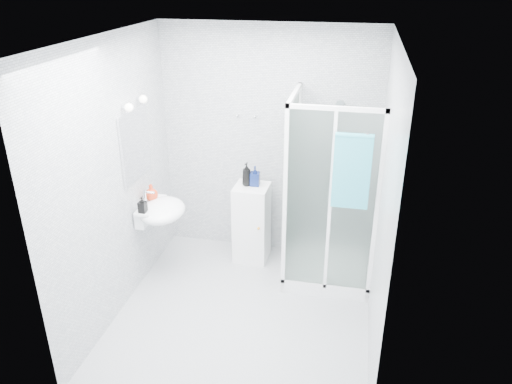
% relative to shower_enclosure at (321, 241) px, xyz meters
% --- Properties ---
extents(room, '(2.40, 2.60, 2.60)m').
position_rel_shower_enclosure_xyz_m(room, '(-0.67, -0.77, 0.85)').
color(room, silver).
rests_on(room, ground).
extents(shower_enclosure, '(0.90, 0.95, 2.00)m').
position_rel_shower_enclosure_xyz_m(shower_enclosure, '(0.00, 0.00, 0.00)').
color(shower_enclosure, white).
rests_on(shower_enclosure, ground).
extents(wall_basin, '(0.46, 0.56, 0.35)m').
position_rel_shower_enclosure_xyz_m(wall_basin, '(-1.66, -0.32, 0.35)').
color(wall_basin, white).
rests_on(wall_basin, ground).
extents(mirror, '(0.02, 0.60, 0.70)m').
position_rel_shower_enclosure_xyz_m(mirror, '(-1.85, -0.32, 1.05)').
color(mirror, white).
rests_on(mirror, room).
extents(vanity_lights, '(0.10, 0.40, 0.08)m').
position_rel_shower_enclosure_xyz_m(vanity_lights, '(-1.80, -0.32, 1.47)').
color(vanity_lights, silver).
rests_on(vanity_lights, room).
extents(wall_hooks, '(0.23, 0.06, 0.03)m').
position_rel_shower_enclosure_xyz_m(wall_hooks, '(-0.92, 0.49, 1.17)').
color(wall_hooks, silver).
rests_on(wall_hooks, room).
extents(storage_cabinet, '(0.38, 0.40, 0.90)m').
position_rel_shower_enclosure_xyz_m(storage_cabinet, '(-0.81, 0.25, 0.00)').
color(storage_cabinet, white).
rests_on(storage_cabinet, ground).
extents(hand_towel, '(0.34, 0.05, 0.71)m').
position_rel_shower_enclosure_xyz_m(hand_towel, '(0.25, -0.40, 1.00)').
color(hand_towel, teal).
rests_on(hand_towel, shower_enclosure).
extents(shampoo_bottle_a, '(0.12, 0.12, 0.26)m').
position_rel_shower_enclosure_xyz_m(shampoo_bottle_a, '(-0.87, 0.26, 0.59)').
color(shampoo_bottle_a, black).
rests_on(shampoo_bottle_a, storage_cabinet).
extents(shampoo_bottle_b, '(0.11, 0.11, 0.22)m').
position_rel_shower_enclosure_xyz_m(shampoo_bottle_b, '(-0.78, 0.28, 0.57)').
color(shampoo_bottle_b, '#0C194A').
rests_on(shampoo_bottle_b, storage_cabinet).
extents(soap_dispenser_orange, '(0.17, 0.17, 0.17)m').
position_rel_shower_enclosure_xyz_m(soap_dispenser_orange, '(-1.78, -0.21, 0.50)').
color(soap_dispenser_orange, red).
rests_on(soap_dispenser_orange, wall_basin).
extents(soap_dispenser_black, '(0.08, 0.08, 0.17)m').
position_rel_shower_enclosure_xyz_m(soap_dispenser_black, '(-1.75, -0.51, 0.50)').
color(soap_dispenser_black, black).
rests_on(soap_dispenser_black, wall_basin).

